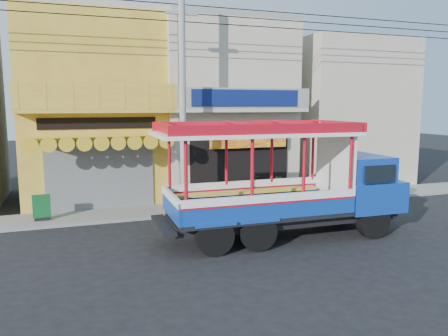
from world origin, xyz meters
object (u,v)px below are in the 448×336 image
at_px(utility_pole, 186,84).
at_px(potted_plant_b, 280,190).
at_px(songthaew_truck, 299,181).
at_px(potted_plant_a, 247,188).
at_px(green_sign, 42,209).

distance_m(utility_pole, potted_plant_b, 5.99).
distance_m(utility_pole, songthaew_truck, 5.72).
bearing_deg(utility_pole, potted_plant_a, 22.64).
height_order(songthaew_truck, potted_plant_a, songthaew_truck).
bearing_deg(potted_plant_b, utility_pole, 42.72).
relative_size(potted_plant_a, potted_plant_b, 0.95).
bearing_deg(songthaew_truck, utility_pole, 125.85).
bearing_deg(green_sign, potted_plant_b, -1.98).
xyz_separation_m(utility_pole, potted_plant_a, (3.04, 1.27, -4.38)).
height_order(green_sign, potted_plant_b, potted_plant_b).
distance_m(green_sign, potted_plant_b, 9.43).
distance_m(songthaew_truck, potted_plant_b, 4.37).
distance_m(potted_plant_a, potted_plant_b, 1.53).
bearing_deg(green_sign, potted_plant_a, 5.21).
height_order(songthaew_truck, potted_plant_b, songthaew_truck).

